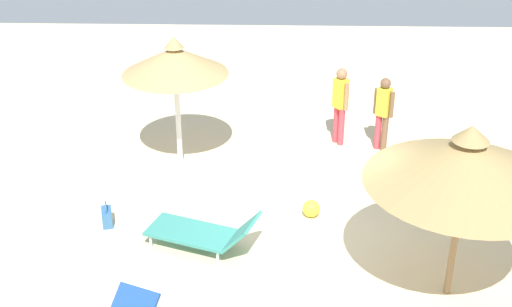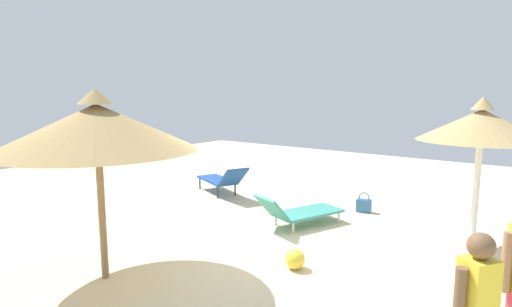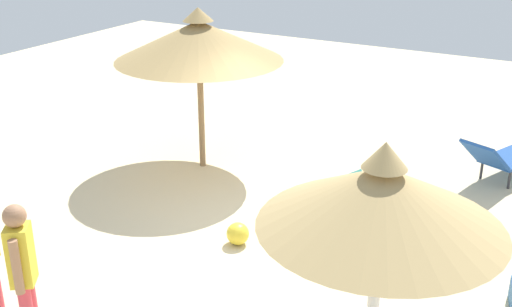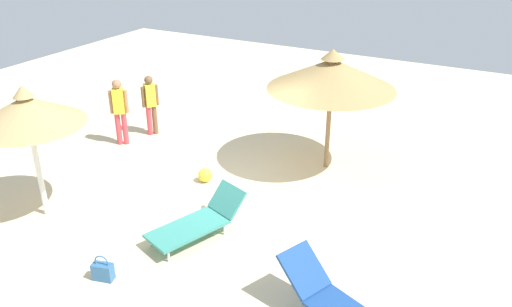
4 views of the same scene
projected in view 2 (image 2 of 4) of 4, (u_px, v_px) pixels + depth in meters
ground at (270, 257)px, 6.72m from camera, size 24.00×24.00×0.10m
parasol_umbrella_far_left at (97, 127)px, 5.54m from camera, size 2.76×2.76×2.72m
parasol_umbrella_far_right at (481, 125)px, 6.65m from camera, size 2.02×2.02×2.61m
lounge_chair_center at (298, 211)px, 8.10m from camera, size 1.95×1.26×0.72m
lounge_chair_back at (222, 179)px, 10.64m from camera, size 1.31×2.06×0.85m
handbag at (364, 205)px, 9.10m from camera, size 0.25×0.36×0.46m
beach_ball at (295, 259)px, 6.13m from camera, size 0.31×0.31×0.31m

